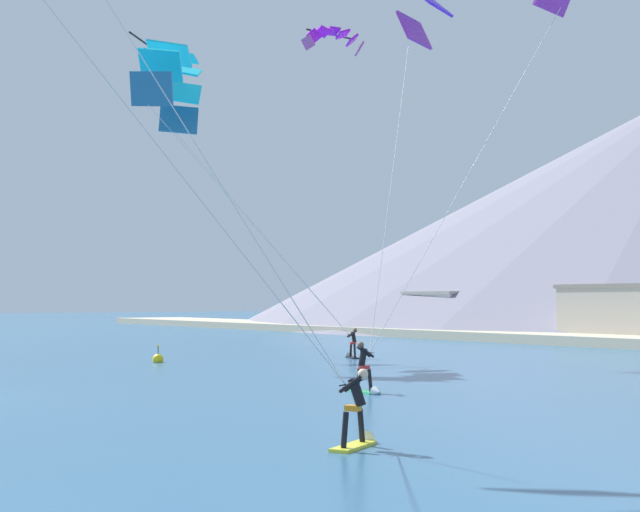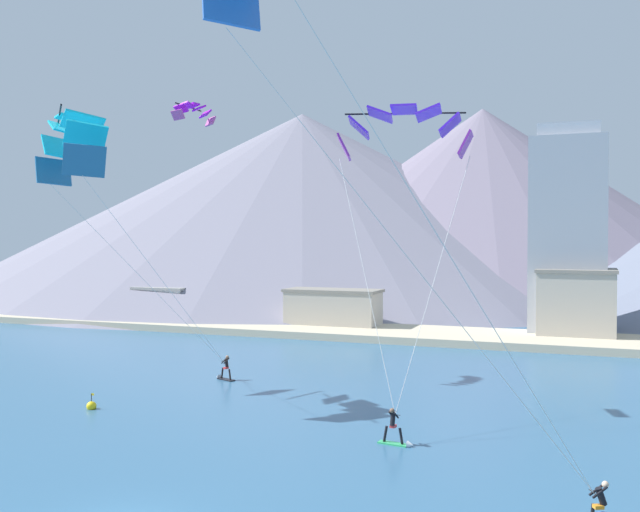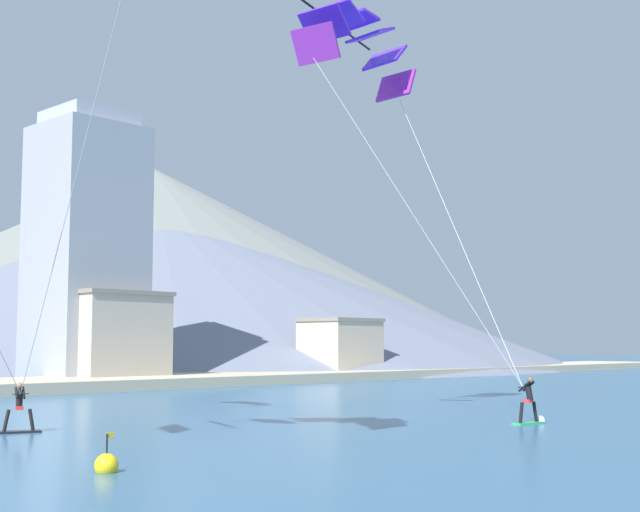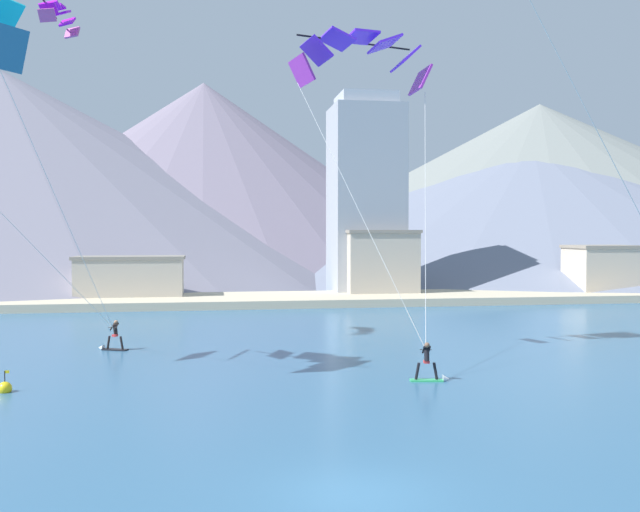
{
  "view_description": "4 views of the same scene",
  "coord_description": "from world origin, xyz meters",
  "px_view_note": "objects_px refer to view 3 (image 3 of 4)",
  "views": [
    {
      "loc": [
        29.85,
        -5.84,
        3.11
      ],
      "look_at": [
        -2.11,
        16.59,
        5.08
      ],
      "focal_mm": 50.0,
      "sensor_mm": 36.0,
      "label": 1
    },
    {
      "loc": [
        14.51,
        -19.14,
        9.61
      ],
      "look_at": [
        0.41,
        17.39,
        8.64
      ],
      "focal_mm": 40.0,
      "sensor_mm": 36.0,
      "label": 2
    },
    {
      "loc": [
        -23.55,
        -4.51,
        2.93
      ],
      "look_at": [
        -1.78,
        16.23,
        5.92
      ],
      "focal_mm": 50.0,
      "sensor_mm": 36.0,
      "label": 3
    },
    {
      "loc": [
        -3.6,
        -17.11,
        6.54
      ],
      "look_at": [
        0.97,
        12.1,
        5.55
      ],
      "focal_mm": 40.0,
      "sensor_mm": 36.0,
      "label": 4
    }
  ],
  "objects_px": {
    "kitesurfer_near_trail": "(532,409)",
    "parafoil_kite_near_trail": "(356,42)",
    "kitesurfer_mid_center": "(12,418)",
    "race_marker_buoy": "(106,465)"
  },
  "relations": [
    {
      "from": "race_marker_buoy",
      "to": "kitesurfer_mid_center",
      "type": "bearing_deg",
      "value": 73.94
    },
    {
      "from": "parafoil_kite_near_trail",
      "to": "kitesurfer_mid_center",
      "type": "bearing_deg",
      "value": 165.43
    },
    {
      "from": "kitesurfer_near_trail",
      "to": "kitesurfer_mid_center",
      "type": "relative_size",
      "value": 1.02
    },
    {
      "from": "kitesurfer_mid_center",
      "to": "parafoil_kite_near_trail",
      "type": "bearing_deg",
      "value": -14.57
    },
    {
      "from": "kitesurfer_mid_center",
      "to": "race_marker_buoy",
      "type": "height_order",
      "value": "kitesurfer_mid_center"
    },
    {
      "from": "kitesurfer_near_trail",
      "to": "race_marker_buoy",
      "type": "bearing_deg",
      "value": 178.07
    },
    {
      "from": "parafoil_kite_near_trail",
      "to": "kitesurfer_near_trail",
      "type": "bearing_deg",
      "value": -77.79
    },
    {
      "from": "kitesurfer_mid_center",
      "to": "parafoil_kite_near_trail",
      "type": "distance_m",
      "value": 20.71
    },
    {
      "from": "kitesurfer_near_trail",
      "to": "parafoil_kite_near_trail",
      "type": "bearing_deg",
      "value": 102.21
    },
    {
      "from": "kitesurfer_mid_center",
      "to": "kitesurfer_near_trail",
      "type": "bearing_deg",
      "value": -35.56
    }
  ]
}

